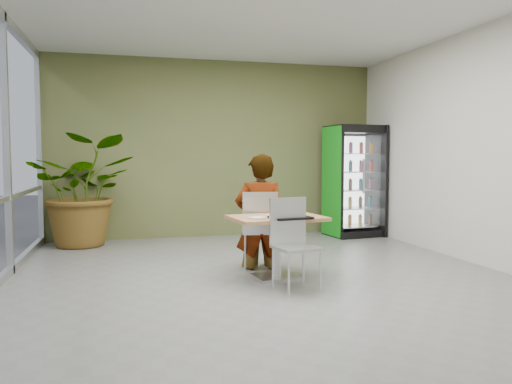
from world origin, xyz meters
TOP-DOWN VIEW (x-y plane):
  - ground at (0.00, 0.00)m, footprint 7.00×7.00m
  - room_envelope at (0.00, 0.00)m, footprint 6.00×7.00m
  - dining_table at (0.13, 0.10)m, footprint 1.15×0.87m
  - chair_far at (0.07, 0.64)m, footprint 0.52×0.53m
  - chair_near at (0.17, -0.37)m, footprint 0.51×0.51m
  - seated_woman at (0.09, 0.70)m, footprint 0.73×0.54m
  - pizza_plate at (0.15, 0.20)m, footprint 0.29×0.27m
  - soda_cup at (0.43, 0.13)m, footprint 0.09×0.09m
  - napkin_stack at (-0.15, -0.09)m, footprint 0.23×0.23m
  - cafeteria_tray at (0.22, -0.16)m, footprint 0.49×0.39m
  - beverage_fridge at (2.46, 2.89)m, footprint 1.00×0.81m
  - potted_plant at (-2.26, 3.04)m, footprint 1.71×1.50m

SIDE VIEW (x-z plane):
  - ground at x=0.00m, z-range 0.00..0.00m
  - dining_table at x=0.13m, z-range 0.16..0.91m
  - chair_near at x=0.17m, z-range 0.09..1.09m
  - chair_far at x=0.07m, z-range 0.09..1.10m
  - seated_woman at x=0.09m, z-range -0.30..1.49m
  - napkin_stack at x=-0.15m, z-range 0.75..0.77m
  - cafeteria_tray at x=0.22m, z-range 0.75..0.78m
  - pizza_plate at x=0.15m, z-range 0.75..0.78m
  - soda_cup at x=0.43m, z-range 0.75..0.90m
  - potted_plant at x=-2.26m, z-range 0.00..1.82m
  - beverage_fridge at x=2.46m, z-range 0.00..2.02m
  - room_envelope at x=0.00m, z-range 0.00..3.20m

